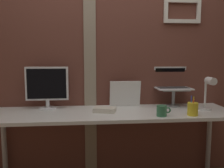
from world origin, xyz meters
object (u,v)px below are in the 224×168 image
(monitor, at_px, (47,86))
(coffee_mug, at_px, (162,111))
(desk_lamp, at_px, (208,90))
(pen_cup, at_px, (193,109))
(whiteboard_panel, at_px, (125,94))
(laptop, at_px, (172,82))

(monitor, relative_size, coffee_mug, 3.30)
(desk_lamp, height_order, pen_cup, desk_lamp)
(whiteboard_panel, relative_size, pen_cup, 1.79)
(laptop, distance_m, coffee_mug, 0.55)
(whiteboard_panel, distance_m, pen_cup, 0.68)
(laptop, xyz_separation_m, whiteboard_panel, (-0.50, -0.04, -0.11))
(laptop, relative_size, whiteboard_panel, 1.12)
(coffee_mug, bearing_deg, whiteboard_panel, 122.44)
(laptop, height_order, desk_lamp, laptop)
(pen_cup, bearing_deg, laptop, 94.59)
(laptop, bearing_deg, pen_cup, -85.41)
(coffee_mug, bearing_deg, pen_cup, -0.00)
(monitor, distance_m, pen_cup, 1.38)
(monitor, bearing_deg, coffee_mug, -20.32)
(desk_lamp, relative_size, coffee_mug, 2.59)
(coffee_mug, bearing_deg, monitor, 159.68)
(coffee_mug, bearing_deg, laptop, 62.04)
(laptop, height_order, pen_cup, laptop)
(whiteboard_panel, distance_m, desk_lamp, 0.80)
(pen_cup, bearing_deg, desk_lamp, 34.72)
(monitor, distance_m, whiteboard_panel, 0.78)
(monitor, distance_m, desk_lamp, 1.55)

